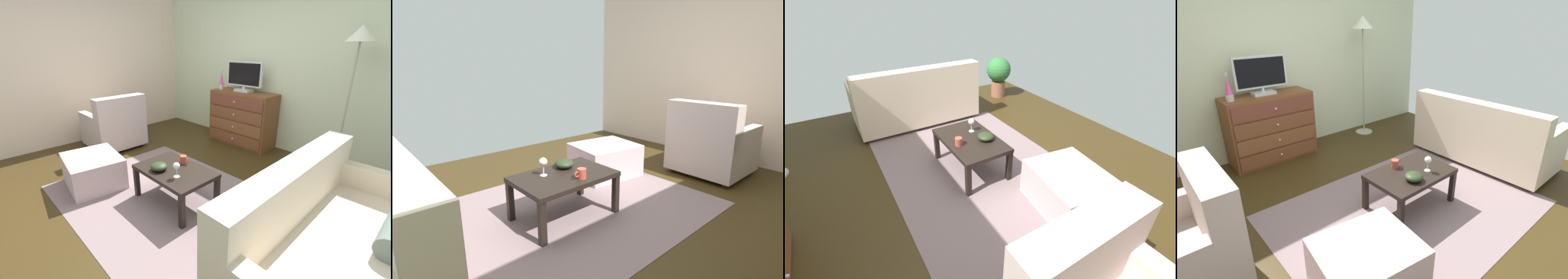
% 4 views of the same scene
% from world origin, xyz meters
% --- Properties ---
extents(ground_plane, '(5.38, 4.77, 0.05)m').
position_xyz_m(ground_plane, '(0.00, 0.00, -0.03)').
color(ground_plane, '#352711').
extents(area_rug, '(2.60, 1.90, 0.01)m').
position_xyz_m(area_rug, '(0.20, -0.20, 0.00)').
color(area_rug, slate).
rests_on(area_rug, ground_plane).
extents(coffee_table, '(0.83, 0.55, 0.39)m').
position_xyz_m(coffee_table, '(0.27, -0.15, 0.34)').
color(coffee_table, black).
rests_on(coffee_table, ground_plane).
extents(wine_glass, '(0.07, 0.07, 0.16)m').
position_xyz_m(wine_glass, '(0.41, -0.24, 0.51)').
color(wine_glass, silver).
rests_on(wine_glass, coffee_table).
extents(mug, '(0.11, 0.08, 0.08)m').
position_xyz_m(mug, '(0.22, 0.02, 0.43)').
color(mug, '#B34434').
rests_on(mug, coffee_table).
extents(bowl_decorative, '(0.18, 0.18, 0.08)m').
position_xyz_m(bowl_decorative, '(0.17, -0.28, 0.43)').
color(bowl_decorative, '#222E19').
rests_on(bowl_decorative, coffee_table).
extents(couch_large, '(0.85, 1.75, 0.87)m').
position_xyz_m(couch_large, '(1.78, -0.06, 0.34)').
color(couch_large, '#332319').
rests_on(couch_large, ground_plane).
extents(ottoman, '(0.78, 0.69, 0.38)m').
position_xyz_m(ottoman, '(-0.71, -0.64, 0.19)').
color(ottoman, '#C5A8AB').
rests_on(ottoman, ground_plane).
extents(potted_plant, '(0.44, 0.44, 0.72)m').
position_xyz_m(potted_plant, '(2.04, -1.74, 0.43)').
color(potted_plant, brown).
rests_on(potted_plant, ground_plane).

